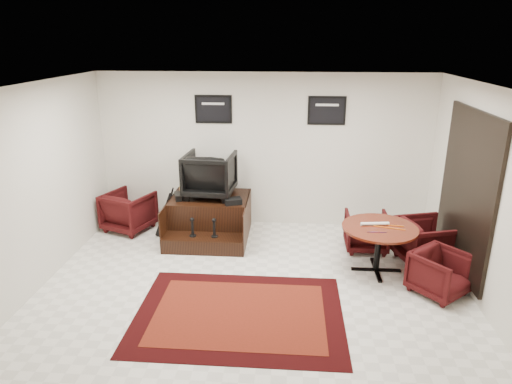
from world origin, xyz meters
TOP-DOWN VIEW (x-y plane):
  - ground at (0.00, 0.00)m, footprint 6.00×6.00m
  - room_shell at (0.41, 0.12)m, footprint 6.02×5.02m
  - area_rug at (-0.12, -0.58)m, footprint 2.64×1.98m
  - shine_podium at (-0.91, 1.82)m, footprint 1.37×1.41m
  - shine_chair at (-0.91, 1.96)m, footprint 0.89×0.84m
  - shoes_pair at (-1.38, 1.75)m, footprint 0.30×0.34m
  - polish_kit at (-0.46, 1.57)m, footprint 0.33×0.28m
  - umbrella_black at (-1.70, 1.72)m, footprint 0.32×0.12m
  - umbrella_hooked at (-1.69, 1.89)m, footprint 0.33×0.12m
  - armchair_side at (-2.43, 1.98)m, footprint 0.97×0.95m
  - meeting_table at (1.82, 0.72)m, footprint 1.10×1.10m
  - table_chair_back at (1.77, 1.48)m, footprint 0.68×0.63m
  - table_chair_window at (2.62, 1.04)m, footprint 0.89×0.93m
  - table_chair_corner at (2.56, 0.13)m, footprint 0.90×0.90m
  - paper_roll at (1.76, 0.77)m, footprint 0.42×0.10m
  - table_clutter at (1.92, 0.69)m, footprint 0.57×0.32m

SIDE VIEW (x-z plane):
  - ground at x=0.00m, z-range 0.00..0.00m
  - area_rug at x=-0.12m, z-range 0.00..0.01m
  - shine_podium at x=-0.91m, z-range -0.03..0.68m
  - table_chair_corner at x=2.56m, z-range 0.00..0.68m
  - table_chair_back at x=1.77m, z-range 0.00..0.69m
  - table_chair_window at x=2.62m, z-range 0.00..0.78m
  - armchair_side at x=-2.43m, z-range 0.00..0.79m
  - umbrella_black at x=-1.70m, z-range 0.00..0.85m
  - umbrella_hooked at x=-1.69m, z-range 0.00..0.89m
  - meeting_table at x=1.82m, z-range 0.27..0.99m
  - table_clutter at x=1.92m, z-range 0.72..0.73m
  - paper_roll at x=1.76m, z-range 0.72..0.77m
  - polish_kit at x=-0.46m, z-range 0.70..0.80m
  - shoes_pair at x=-1.38m, z-range 0.70..0.81m
  - shine_chair at x=-0.91m, z-range 0.70..1.56m
  - room_shell at x=0.41m, z-range 0.38..3.19m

